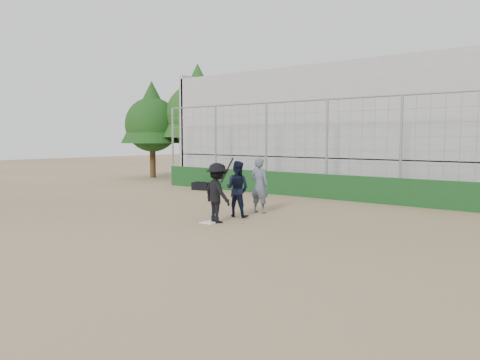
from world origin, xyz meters
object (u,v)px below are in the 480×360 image
Objects in this scene: equipment_bag at (201,186)px; catcher_crouched at (237,198)px; batter_at_plate at (217,193)px; umpire at (259,188)px.

catcher_crouched is at bearing -38.22° from equipment_bag.
equipment_bag is at bearing 136.64° from batter_at_plate.
umpire is at bearing 85.23° from catcher_crouched.
catcher_crouched is (-0.17, 1.13, -0.28)m from batter_at_plate.
equipment_bag is (-6.15, 4.84, -0.40)m from catcher_crouched.
catcher_crouched is at bearing 83.13° from umpire.
catcher_crouched is 1.29× the size of equipment_bag.
batter_at_plate is 2.08× the size of equipment_bag.
batter_at_plate reaches higher than catcher_crouched.
batter_at_plate is 8.73m from equipment_bag.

